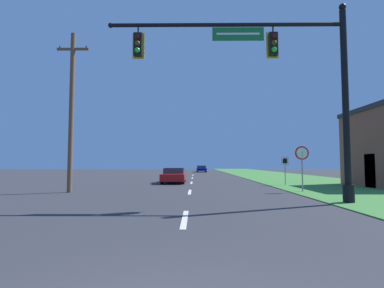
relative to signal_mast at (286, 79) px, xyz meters
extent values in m
cube|color=#428438|center=(6.48, 20.59, -4.98)|extent=(10.00, 110.00, 0.04)
cube|color=silver|center=(-4.02, -3.41, -5.00)|extent=(0.16, 2.80, 0.01)
cube|color=silver|center=(-4.02, 4.59, -5.00)|extent=(0.16, 2.80, 0.01)
cube|color=silver|center=(-4.02, 12.59, -5.00)|extent=(0.16, 2.80, 0.01)
cube|color=silver|center=(-4.02, 20.59, -5.00)|extent=(0.16, 2.80, 0.01)
cube|color=silver|center=(-4.02, 28.59, -5.00)|extent=(0.16, 2.80, 0.01)
cube|color=black|center=(7.53, 7.30, -3.90)|extent=(0.10, 1.20, 2.20)
cylinder|color=black|center=(2.38, 0.00, -4.61)|extent=(0.44, 0.44, 0.70)
cylinder|color=black|center=(2.38, 0.00, -1.03)|extent=(0.26, 0.26, 7.87)
sphere|color=black|center=(2.38, 0.00, 3.05)|extent=(0.28, 0.28, 0.28)
cylinder|color=black|center=(-2.43, 0.00, 2.31)|extent=(9.61, 0.16, 0.16)
sphere|color=black|center=(-7.23, 0.00, 2.31)|extent=(0.21, 0.21, 0.21)
cube|color=#196B33|center=(-1.95, 0.00, 1.91)|extent=(2.12, 0.06, 0.55)
cube|color=white|center=(-1.95, -0.03, 1.91)|extent=(1.78, 0.01, 0.08)
cylinder|color=black|center=(-6.08, 0.00, 2.13)|extent=(0.06, 0.06, 0.35)
cube|color=yellow|center=(-6.08, 0.14, 1.48)|extent=(0.50, 0.03, 1.11)
cube|color=black|center=(-6.08, 0.00, 1.48)|extent=(0.34, 0.24, 0.95)
sphere|color=#4C0F0C|center=(-6.08, -0.14, 1.77)|extent=(0.22, 0.22, 0.22)
sphere|color=#51380F|center=(-6.08, -0.14, 1.48)|extent=(0.22, 0.22, 0.22)
sphere|color=green|center=(-6.08, -0.14, 1.20)|extent=(0.22, 0.22, 0.22)
cylinder|color=black|center=(-0.50, 0.00, 2.13)|extent=(0.06, 0.06, 0.35)
cube|color=yellow|center=(-0.50, 0.14, 1.48)|extent=(0.50, 0.03, 1.11)
cube|color=black|center=(-0.50, 0.00, 1.48)|extent=(0.34, 0.24, 0.95)
sphere|color=#4C0F0C|center=(-0.50, -0.14, 1.77)|extent=(0.22, 0.22, 0.22)
sphere|color=#51380F|center=(-0.50, -0.14, 1.48)|extent=(0.22, 0.22, 0.22)
sphere|color=green|center=(-0.50, -0.14, 1.20)|extent=(0.22, 0.22, 0.22)
cylinder|color=black|center=(-4.66, 14.10, -4.68)|extent=(0.22, 0.64, 0.64)
cylinder|color=black|center=(-6.26, 14.10, -4.68)|extent=(0.22, 0.64, 0.64)
cylinder|color=black|center=(-4.65, 10.90, -4.68)|extent=(0.22, 0.64, 0.64)
cylinder|color=black|center=(-6.25, 10.89, -4.68)|extent=(0.22, 0.64, 0.64)
cube|color=#AD1414|center=(-5.45, 12.50, -4.50)|extent=(1.83, 4.61, 0.55)
cube|color=#283342|center=(-5.45, 12.61, -4.02)|extent=(1.61, 1.94, 0.42)
cube|color=#AD1414|center=(-5.45, 12.61, -3.84)|extent=(1.57, 1.90, 0.06)
cube|color=#B71414|center=(-5.45, 10.22, -4.44)|extent=(1.67, 0.06, 0.14)
cylinder|color=black|center=(-1.74, 45.17, -4.68)|extent=(0.22, 0.64, 0.64)
cylinder|color=black|center=(-3.34, 45.17, -4.68)|extent=(0.22, 0.64, 0.64)
cylinder|color=black|center=(-1.74, 41.87, -4.68)|extent=(0.22, 0.64, 0.64)
cylinder|color=black|center=(-3.34, 41.87, -4.68)|extent=(0.22, 0.64, 0.64)
cube|color=#1E2D9E|center=(-2.54, 43.52, -4.50)|extent=(1.82, 4.70, 0.55)
cube|color=#283342|center=(-2.54, 43.64, -4.02)|extent=(1.60, 1.97, 0.42)
cube|color=#1E2D9E|center=(-2.54, 43.64, -3.84)|extent=(1.57, 1.93, 0.06)
cube|color=#B71414|center=(-2.54, 41.20, -4.44)|extent=(1.67, 0.06, 0.14)
cylinder|color=gray|center=(2.22, 4.64, -3.86)|extent=(0.07, 0.07, 2.20)
cylinder|color=red|center=(2.22, 4.64, -2.84)|extent=(0.76, 0.04, 0.76)
cylinder|color=white|center=(2.22, 4.62, -2.84)|extent=(0.61, 0.01, 0.61)
cylinder|color=gray|center=(2.83, 9.85, -3.96)|extent=(0.06, 0.06, 2.00)
cube|color=white|center=(2.83, 9.85, -3.23)|extent=(0.55, 0.04, 0.60)
cube|color=black|center=(2.83, 9.83, -3.23)|extent=(0.31, 0.01, 0.34)
cylinder|color=brown|center=(-10.61, 4.37, -0.54)|extent=(0.26, 0.26, 8.92)
cube|color=brown|center=(-10.61, 4.37, 3.02)|extent=(1.80, 0.12, 0.12)
cylinder|color=#333338|center=(-11.36, 4.37, 3.14)|extent=(0.08, 0.08, 0.12)
cylinder|color=#333338|center=(-9.86, 4.37, 3.14)|extent=(0.08, 0.08, 0.12)
camera|label=1|loc=(-3.72, -12.03, -3.43)|focal=28.00mm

